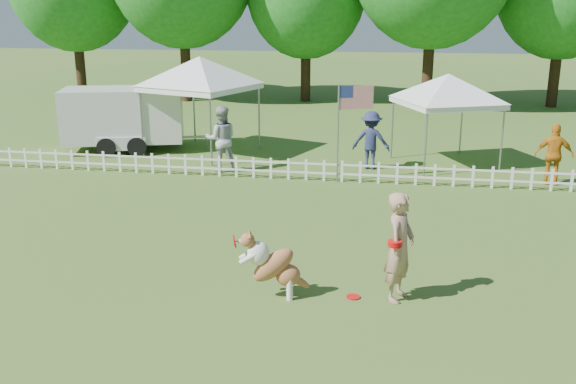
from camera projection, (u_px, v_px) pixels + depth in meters
The scene contains 13 objects.
ground at pixel (292, 285), 11.16m from camera, with size 120.00×120.00×0.00m, color #355F1E.
picket_fence at pixel (333, 171), 17.70m from camera, with size 22.00×0.08×0.60m, color silver, non-canonical shape.
handler at pixel (400, 247), 10.39m from camera, with size 0.67×0.44×1.83m, color #A47D62.
dog at pixel (274, 265), 10.52m from camera, with size 1.13×0.38×1.17m, color brown, non-canonical shape.
frisbee_on_turf at pixel (353, 297), 10.68m from camera, with size 0.23×0.23×0.02m, color red.
canopy_tent_left at pixel (201, 106), 20.88m from camera, with size 2.97×2.97×3.07m, color white, non-canonical shape.
canopy_tent_right at pixel (446, 121), 19.31m from camera, with size 2.61×2.61×2.70m, color white, non-canonical shape.
cargo_trailer at pixel (124, 119), 21.40m from camera, with size 4.82×2.12×2.12m, color silver, non-canonical shape.
flag_pole at pixel (338, 134), 17.35m from camera, with size 1.04×0.11×2.70m, color gray, non-canonical shape.
spectator_a at pixel (221, 139), 18.66m from camera, with size 0.93×0.72×1.91m, color #A9A8AE.
spectator_b at pixel (371, 140), 18.97m from camera, with size 1.11×0.64×1.72m, color #22284A.
spectator_c at pixel (554, 155), 17.23m from camera, with size 0.98×0.41×1.67m, color #C57517.
tree_center_left at pixel (306, 2), 31.58m from camera, with size 6.00×6.00×9.80m, color #1E651D, non-canonical shape.
Camera 1 is at (1.66, -10.13, 4.66)m, focal length 40.00 mm.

